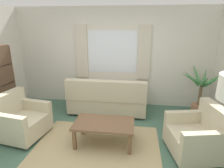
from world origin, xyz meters
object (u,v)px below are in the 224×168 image
couch (107,99)px  coffee_table (104,125)px  armchair_left (20,120)px  armchair_right (198,136)px  potted_plant (200,93)px

couch → coffee_table: bearing=96.6°
armchair_left → armchair_right: size_ratio=0.97×
armchair_left → potted_plant: bearing=-60.6°
armchair_left → potted_plant: size_ratio=0.77×
armchair_right → potted_plant: potted_plant is taller
couch → coffee_table: (0.15, -1.30, 0.01)m
armchair_right → armchair_left: bearing=-103.8°
couch → potted_plant: potted_plant is taller
couch → armchair_left: 2.00m
armchair_right → coffee_table: size_ratio=0.90×
couch → potted_plant: 2.23m
potted_plant → coffee_table: bearing=-145.2°
couch → potted_plant: size_ratio=1.52×
armchair_right → coffee_table: bearing=-104.7°
potted_plant → armchair_left: bearing=-159.5°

